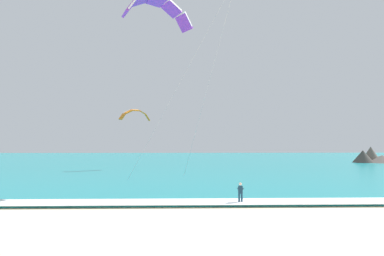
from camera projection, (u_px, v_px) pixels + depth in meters
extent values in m
cube|color=teal|center=(221.00, 161.00, 85.07)|extent=(200.00, 120.00, 0.20)
cube|color=white|center=(307.00, 201.00, 26.15)|extent=(200.00, 2.76, 0.04)
ellipsoid|color=#239EC6|center=(240.00, 205.00, 25.81)|extent=(0.68, 1.46, 0.05)
cube|color=black|center=(240.00, 203.00, 26.06)|extent=(0.17, 0.09, 0.04)
cube|color=black|center=(241.00, 205.00, 25.57)|extent=(0.17, 0.09, 0.04)
cylinder|color=#143347|center=(239.00, 199.00, 25.84)|extent=(0.14, 0.14, 0.84)
cylinder|color=#143347|center=(242.00, 199.00, 25.81)|extent=(0.14, 0.14, 0.84)
cube|color=#143347|center=(240.00, 190.00, 25.86)|extent=(0.37, 0.26, 0.60)
sphere|color=beige|center=(240.00, 184.00, 25.87)|extent=(0.22, 0.22, 0.22)
cylinder|color=#143347|center=(238.00, 189.00, 26.04)|extent=(0.18, 0.51, 0.22)
cylinder|color=#143347|center=(243.00, 189.00, 25.99)|extent=(0.18, 0.51, 0.22)
cylinder|color=black|center=(240.00, 188.00, 26.23)|extent=(0.55, 0.13, 0.04)
cube|color=#3F3F42|center=(240.00, 192.00, 25.97)|extent=(0.13, 0.10, 0.10)
cube|color=purple|center=(184.00, 23.00, 37.60)|extent=(2.06, 1.77, 1.83)
cube|color=white|center=(188.00, 19.00, 37.12)|extent=(1.05, 0.87, 1.55)
cube|color=purple|center=(172.00, 9.00, 36.97)|extent=(2.35, 2.14, 1.36)
cube|color=white|center=(175.00, 5.00, 36.48)|extent=(1.42, 1.18, 0.99)
cube|color=purple|center=(156.00, 1.00, 35.88)|extent=(2.36, 2.30, 0.59)
cube|color=purple|center=(141.00, 0.00, 34.57)|extent=(2.15, 2.25, 1.36)
cube|color=purple|center=(129.00, 8.00, 33.35)|extent=(1.66, 2.03, 1.83)
cube|color=white|center=(133.00, 3.00, 32.87)|extent=(1.02, 0.86, 1.55)
cylinder|color=#B2B2B7|center=(207.00, 91.00, 31.92)|extent=(4.19, 10.83, 16.75)
cylinder|color=#B2B2B7|center=(178.00, 87.00, 29.79)|extent=(9.59, 6.73, 16.75)
cube|color=orange|center=(122.00, 117.00, 58.24)|extent=(1.36, 1.23, 1.24)
cube|color=white|center=(121.00, 116.00, 58.63)|extent=(0.77, 0.52, 1.06)
cube|color=orange|center=(128.00, 112.00, 58.61)|extent=(1.59, 1.42, 0.92)
cube|color=white|center=(127.00, 111.00, 59.00)|extent=(1.05, 0.68, 0.68)
cube|color=orange|center=(136.00, 110.00, 59.22)|extent=(1.59, 1.50, 0.38)
cube|color=white|center=(135.00, 110.00, 59.61)|extent=(1.14, 0.73, 0.15)
cube|color=orange|center=(142.00, 112.00, 59.92)|extent=(1.44, 1.46, 0.92)
cube|color=white|center=(142.00, 112.00, 60.30)|extent=(1.05, 0.65, 0.68)
cube|color=orange|center=(147.00, 118.00, 60.56)|extent=(1.08, 1.34, 1.24)
cube|color=white|center=(146.00, 117.00, 60.94)|extent=(0.74, 0.50, 1.06)
cone|color=#47423D|center=(363.00, 157.00, 76.07)|extent=(4.87, 4.87, 2.95)
cone|color=#56514C|center=(382.00, 159.00, 76.15)|extent=(8.88, 8.88, 1.82)
cone|color=#665B51|center=(371.00, 155.00, 77.52)|extent=(4.72, 4.72, 3.75)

